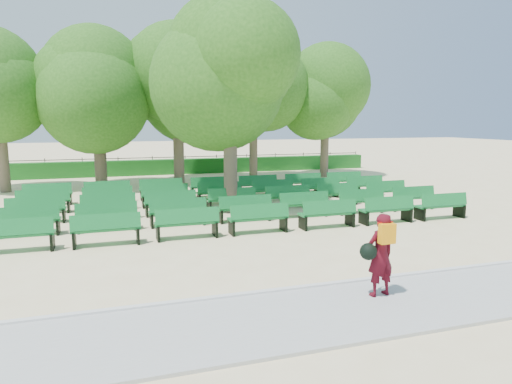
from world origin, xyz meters
The scene contains 9 objects.
ground centered at (0.00, 0.00, 0.00)m, with size 120.00×120.00×0.00m, color beige.
paving centered at (0.00, -7.40, 0.03)m, with size 30.00×2.20×0.06m, color #AEAEA9.
curb centered at (0.00, -6.25, 0.05)m, with size 30.00×0.12×0.10m, color silver.
hedge centered at (0.00, 14.00, 0.45)m, with size 26.00×0.70×0.90m, color #185D1B.
fence centered at (0.00, 14.40, 0.00)m, with size 26.00×0.10×1.02m, color black, non-canonical shape.
tree_line centered at (0.00, 10.00, 0.00)m, with size 21.80×6.80×7.04m, color #30681C, non-canonical shape.
bench_array centered at (0.58, 1.69, 0.09)m, with size 1.74×0.54×1.10m.
tree_among centered at (0.58, 1.63, 4.52)m, with size 4.69×4.69×6.66m.
person centered at (1.08, -7.03, 0.85)m, with size 0.74×0.46×1.53m.
Camera 1 is at (-3.48, -13.92, 3.23)m, focal length 32.00 mm.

